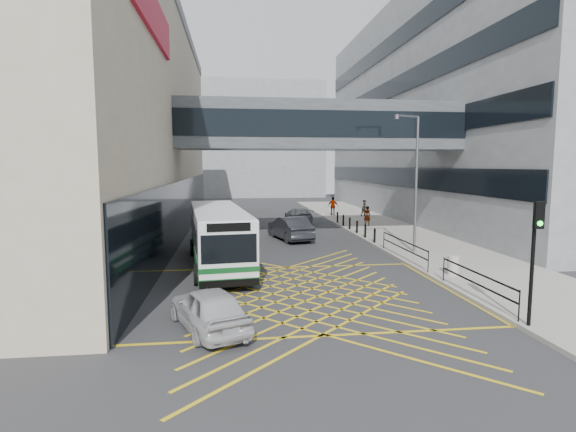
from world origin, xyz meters
name	(u,v)px	position (x,y,z in m)	size (l,w,h in m)	color
ground	(301,293)	(0.00, 0.00, 0.00)	(120.00, 120.00, 0.00)	#333335
building_whsmith	(2,121)	(-17.98, 16.00, 8.00)	(24.17, 42.00, 16.00)	#BBAB90
building_right	(509,113)	(23.98, 24.00, 10.00)	(24.09, 44.00, 20.00)	gray
building_far	(235,142)	(-2.00, 60.00, 9.00)	(28.00, 16.00, 18.00)	gray
skybridge	(319,126)	(3.00, 12.00, 7.50)	(20.00, 4.10, 3.00)	#454A4F
pavement	(389,231)	(9.00, 15.00, 0.08)	(6.00, 54.00, 0.16)	#9E9990
box_junction	(301,293)	(0.00, 0.00, 0.00)	(12.00, 9.00, 0.01)	gold
bus	(218,235)	(-3.34, 5.25, 1.55)	(3.50, 10.51, 2.89)	silver
car_white	(209,308)	(-3.38, -3.58, 0.68)	(1.75, 4.28, 1.36)	#B9B8BA
car_dark	(290,228)	(1.23, 12.67, 0.79)	(1.97, 5.03, 1.57)	#232328
car_silver	(299,214)	(3.23, 22.12, 0.68)	(1.85, 4.39, 1.37)	gray
traffic_light	(535,246)	(6.23, -4.95, 2.63)	(0.29, 0.45, 3.79)	black
street_lamp	(414,176)	(7.33, 6.70, 4.44)	(1.67, 0.77, 7.51)	slate
litter_bin	(453,265)	(7.05, 1.44, 0.59)	(0.50, 0.50, 0.86)	#ADA89E
kerb_railings	(431,258)	(6.15, 1.78, 0.88)	(0.05, 12.54, 1.00)	black
bollards	(353,225)	(6.25, 15.00, 0.61)	(0.14, 10.14, 0.90)	black
pedestrian_a	(367,216)	(8.11, 17.67, 0.96)	(0.63, 0.45, 1.59)	gray
pedestrian_b	(365,208)	(9.87, 24.13, 0.94)	(0.76, 0.44, 1.56)	gray
pedestrian_c	(333,206)	(7.14, 25.61, 1.04)	(1.04, 0.50, 1.77)	gray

